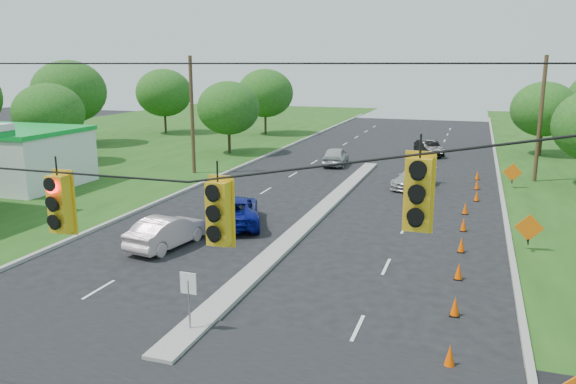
% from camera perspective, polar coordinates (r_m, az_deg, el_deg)
% --- Properties ---
extents(curb_left, '(0.25, 110.00, 0.16)m').
position_cam_1_polar(curb_left, '(43.53, -6.70, 1.69)').
color(curb_left, gray).
rests_on(curb_left, ground).
extents(curb_right, '(0.25, 110.00, 0.16)m').
position_cam_1_polar(curb_right, '(39.55, 20.85, -0.22)').
color(curb_right, gray).
rests_on(curb_right, ground).
extents(median, '(1.00, 34.00, 0.18)m').
position_cam_1_polar(median, '(31.84, 2.96, -2.41)').
color(median, gray).
rests_on(median, ground).
extents(median_sign, '(0.55, 0.06, 2.05)m').
position_cam_1_polar(median_sign, '(18.11, -10.06, -9.81)').
color(median_sign, gray).
rests_on(median_sign, ground).
extents(utility_pole_far_left, '(0.28, 0.28, 9.00)m').
position_cam_1_polar(utility_pole_far_left, '(43.96, -9.71, 7.63)').
color(utility_pole_far_left, '#422D1C').
rests_on(utility_pole_far_left, ground).
extents(utility_pole_far_right, '(0.28, 0.28, 9.00)m').
position_cam_1_polar(utility_pole_far_right, '(43.99, 24.25, 6.69)').
color(utility_pole_far_right, '#422D1C').
rests_on(utility_pole_far_right, ground).
extents(cone_1, '(0.32, 0.32, 0.70)m').
position_cam_1_polar(cone_1, '(17.11, 16.11, -15.69)').
color(cone_1, '#FF5100').
rests_on(cone_1, ground).
extents(cone_2, '(0.32, 0.32, 0.70)m').
position_cam_1_polar(cone_2, '(20.27, 16.60, -11.06)').
color(cone_2, '#FF5100').
rests_on(cone_2, ground).
extents(cone_3, '(0.32, 0.32, 0.70)m').
position_cam_1_polar(cone_3, '(23.52, 16.95, -7.69)').
color(cone_3, '#FF5100').
rests_on(cone_3, ground).
extents(cone_4, '(0.32, 0.32, 0.70)m').
position_cam_1_polar(cone_4, '(26.84, 17.20, -5.14)').
color(cone_4, '#FF5100').
rests_on(cone_4, ground).
extents(cone_5, '(0.32, 0.32, 0.70)m').
position_cam_1_polar(cone_5, '(30.19, 17.40, -3.16)').
color(cone_5, '#FF5100').
rests_on(cone_5, ground).
extents(cone_6, '(0.32, 0.32, 0.70)m').
position_cam_1_polar(cone_6, '(33.58, 17.56, -1.58)').
color(cone_6, '#FF5100').
rests_on(cone_6, ground).
extents(cone_7, '(0.32, 0.32, 0.70)m').
position_cam_1_polar(cone_7, '(36.99, 18.62, -0.35)').
color(cone_7, '#FF5100').
rests_on(cone_7, ground).
extents(cone_8, '(0.32, 0.32, 0.70)m').
position_cam_1_polar(cone_8, '(40.41, 18.65, 0.73)').
color(cone_8, '#FF5100').
rests_on(cone_8, ground).
extents(cone_9, '(0.32, 0.32, 0.70)m').
position_cam_1_polar(cone_9, '(43.85, 18.67, 1.64)').
color(cone_9, '#FF5100').
rests_on(cone_9, ground).
extents(work_sign_1, '(1.27, 0.58, 1.37)m').
position_cam_1_polar(work_sign_1, '(27.71, 23.28, -3.46)').
color(work_sign_1, black).
rests_on(work_sign_1, ground).
extents(work_sign_2, '(1.27, 0.58, 1.37)m').
position_cam_1_polar(work_sign_2, '(41.34, 21.85, 1.79)').
color(work_sign_2, black).
rests_on(work_sign_2, ground).
extents(tree_2, '(5.88, 5.88, 6.86)m').
position_cam_1_polar(tree_2, '(51.72, -23.13, 7.37)').
color(tree_2, black).
rests_on(tree_2, ground).
extents(tree_3, '(7.56, 7.56, 8.82)m').
position_cam_1_polar(tree_3, '(63.12, -21.35, 9.47)').
color(tree_3, black).
rests_on(tree_3, ground).
extents(tree_4, '(6.72, 6.72, 7.84)m').
position_cam_1_polar(tree_4, '(70.66, -12.49, 9.81)').
color(tree_4, black).
rests_on(tree_4, ground).
extents(tree_5, '(5.88, 5.88, 6.86)m').
position_cam_1_polar(tree_5, '(53.58, -6.06, 8.48)').
color(tree_5, black).
rests_on(tree_5, ground).
extents(tree_6, '(6.72, 6.72, 7.84)m').
position_cam_1_polar(tree_6, '(68.13, -2.33, 9.99)').
color(tree_6, black).
rests_on(tree_6, ground).
extents(tree_12, '(5.88, 5.88, 6.86)m').
position_cam_1_polar(tree_12, '(57.04, 24.56, 7.67)').
color(tree_12, black).
rests_on(tree_12, ground).
extents(white_sedan, '(2.25, 4.69, 1.48)m').
position_cam_1_polar(white_sedan, '(26.90, -12.11, -3.92)').
color(white_sedan, beige).
rests_on(white_sedan, ground).
extents(blue_pickup, '(4.57, 6.10, 1.54)m').
position_cam_1_polar(blue_pickup, '(30.03, -5.49, -1.87)').
color(blue_pickup, navy).
rests_on(blue_pickup, ground).
extents(silver_car_far, '(3.14, 4.92, 1.33)m').
position_cam_1_polar(silver_car_far, '(39.77, 12.67, 1.37)').
color(silver_car_far, '#A3A3A3').
rests_on(silver_car_far, ground).
extents(silver_car_oncoming, '(2.17, 4.66, 1.54)m').
position_cam_1_polar(silver_car_oncoming, '(47.70, 4.86, 3.66)').
color(silver_car_oncoming, '#ACACAC').
rests_on(silver_car_oncoming, ground).
extents(dark_car_receding, '(3.16, 4.62, 1.44)m').
position_cam_1_polar(dark_car_receding, '(54.12, 14.10, 4.36)').
color(dark_car_receding, black).
rests_on(dark_car_receding, ground).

